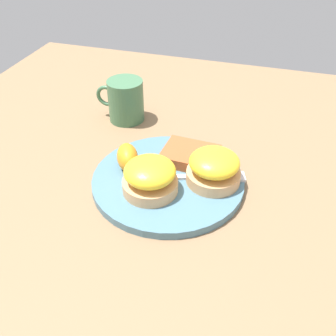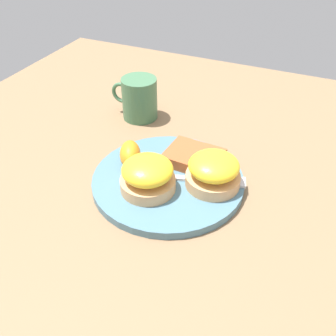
# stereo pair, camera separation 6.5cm
# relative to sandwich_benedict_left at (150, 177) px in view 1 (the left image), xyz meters

# --- Properties ---
(ground_plane) EXTENTS (1.10, 1.10, 0.00)m
(ground_plane) POSITION_rel_sandwich_benedict_left_xyz_m (-0.02, -0.04, -0.04)
(ground_plane) COLOR #846647
(plate) EXTENTS (0.26, 0.26, 0.01)m
(plate) POSITION_rel_sandwich_benedict_left_xyz_m (-0.02, -0.04, -0.03)
(plate) COLOR slate
(plate) RESTS_ON ground_plane
(sandwich_benedict_left) EXTENTS (0.09, 0.09, 0.06)m
(sandwich_benedict_left) POSITION_rel_sandwich_benedict_left_xyz_m (0.00, 0.00, 0.00)
(sandwich_benedict_left) COLOR tan
(sandwich_benedict_left) RESTS_ON plate
(sandwich_benedict_right) EXTENTS (0.09, 0.09, 0.06)m
(sandwich_benedict_right) POSITION_rel_sandwich_benedict_left_xyz_m (-0.09, -0.05, 0.00)
(sandwich_benedict_right) COLOR tan
(sandwich_benedict_right) RESTS_ON plate
(hashbrown_patty) EXTENTS (0.10, 0.08, 0.02)m
(hashbrown_patty) POSITION_rel_sandwich_benedict_left_xyz_m (-0.04, -0.10, -0.02)
(hashbrown_patty) COLOR #9D522C
(hashbrown_patty) RESTS_ON plate
(orange_wedge) EXTENTS (0.06, 0.07, 0.04)m
(orange_wedge) POSITION_rel_sandwich_benedict_left_xyz_m (0.06, -0.05, -0.01)
(orange_wedge) COLOR orange
(orange_wedge) RESTS_ON plate
(fork) EXTENTS (0.20, 0.08, 0.00)m
(fork) POSITION_rel_sandwich_benedict_left_xyz_m (-0.06, -0.05, -0.02)
(fork) COLOR silver
(fork) RESTS_ON plate
(cup) EXTENTS (0.10, 0.07, 0.09)m
(cup) POSITION_rel_sandwich_benedict_left_xyz_m (0.13, -0.22, 0.00)
(cup) COLOR #42704C
(cup) RESTS_ON ground_plane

